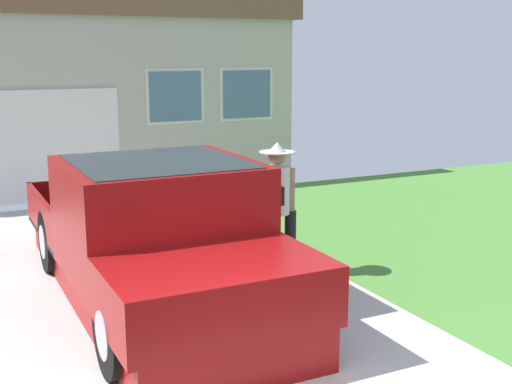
# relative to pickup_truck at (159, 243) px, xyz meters

# --- Properties ---
(pickup_truck) EXTENTS (2.15, 5.28, 1.65)m
(pickup_truck) POSITION_rel_pickup_truck_xyz_m (0.00, 0.00, 0.00)
(pickup_truck) COLOR maroon
(pickup_truck) RESTS_ON ground
(person_with_hat) EXTENTS (0.49, 0.44, 1.72)m
(person_with_hat) POSITION_rel_pickup_truck_xyz_m (1.61, 0.24, 0.27)
(person_with_hat) COLOR black
(person_with_hat) RESTS_ON ground
(handbag) EXTENTS (0.40, 0.20, 0.44)m
(handbag) POSITION_rel_pickup_truck_xyz_m (1.51, 0.03, -0.60)
(handbag) COLOR #232328
(handbag) RESTS_ON ground
(house_with_garage) EXTENTS (9.96, 5.97, 4.63)m
(house_with_garage) POSITION_rel_pickup_truck_xyz_m (0.30, 8.95, 1.62)
(house_with_garage) COLOR #B8B1A2
(house_with_garage) RESTS_ON ground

